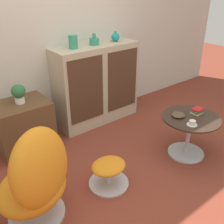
{
  "coord_description": "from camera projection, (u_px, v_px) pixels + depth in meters",
  "views": [
    {
      "loc": [
        -1.41,
        -1.48,
        1.83
      ],
      "look_at": [
        0.12,
        0.46,
        0.55
      ],
      "focal_mm": 42.0,
      "sensor_mm": 36.0,
      "label": 1
    }
  ],
  "objects": [
    {
      "name": "vase_inner_right",
      "position": [
        115.0,
        37.0,
        3.45
      ],
      "size": [
        0.11,
        0.11,
        0.13
      ],
      "color": "teal",
      "rests_on": "sideboard"
    },
    {
      "name": "wall_back",
      "position": [
        50.0,
        27.0,
        3.08
      ],
      "size": [
        6.4,
        0.06,
        2.6
      ],
      "color": "beige",
      "rests_on": "ground_plane"
    },
    {
      "name": "teacup",
      "position": [
        192.0,
        123.0,
        2.67
      ],
      "size": [
        0.11,
        0.11,
        0.05
      ],
      "color": "silver",
      "rests_on": "coffee_table"
    },
    {
      "name": "potted_plant",
      "position": [
        19.0,
        93.0,
        2.85
      ],
      "size": [
        0.15,
        0.15,
        0.22
      ],
      "color": "silver",
      "rests_on": "tv_console"
    },
    {
      "name": "book_stack",
      "position": [
        197.0,
        111.0,
        2.9
      ],
      "size": [
        0.13,
        0.11,
        0.06
      ],
      "color": "beige",
      "rests_on": "coffee_table"
    },
    {
      "name": "coffee_table",
      "position": [
        189.0,
        130.0,
        2.9
      ],
      "size": [
        0.63,
        0.63,
        0.48
      ],
      "color": "#B7B7BC",
      "rests_on": "ground_plane"
    },
    {
      "name": "egg_chair",
      "position": [
        37.0,
        179.0,
        2.05
      ],
      "size": [
        0.82,
        0.8,
        0.88
      ],
      "color": "#B7B7BC",
      "rests_on": "ground_plane"
    },
    {
      "name": "ground_plane",
      "position": [
        131.0,
        180.0,
        2.64
      ],
      "size": [
        12.0,
        12.0,
        0.0
      ],
      "primitive_type": "plane",
      "color": "brown"
    },
    {
      "name": "sideboard",
      "position": [
        97.0,
        84.0,
        3.54
      ],
      "size": [
        1.15,
        0.41,
        1.07
      ],
      "color": "tan",
      "rests_on": "ground_plane"
    },
    {
      "name": "vase_leftmost",
      "position": [
        73.0,
        42.0,
        3.09
      ],
      "size": [
        0.11,
        0.11,
        0.16
      ],
      "color": "#2D8E6B",
      "rests_on": "sideboard"
    },
    {
      "name": "vase_inner_left",
      "position": [
        94.0,
        41.0,
        3.27
      ],
      "size": [
        0.12,
        0.12,
        0.14
      ],
      "color": "#2D8E6B",
      "rests_on": "sideboard"
    },
    {
      "name": "tv_console",
      "position": [
        23.0,
        126.0,
        3.03
      ],
      "size": [
        0.61,
        0.49,
        0.58
      ],
      "color": "brown",
      "rests_on": "ground_plane"
    },
    {
      "name": "ottoman",
      "position": [
        109.0,
        170.0,
        2.52
      ],
      "size": [
        0.39,
        0.39,
        0.27
      ],
      "color": "#B7B7BC",
      "rests_on": "ground_plane"
    },
    {
      "name": "bowl",
      "position": [
        178.0,
        115.0,
        2.84
      ],
      "size": [
        0.15,
        0.15,
        0.04
      ],
      "color": "#4C3828",
      "rests_on": "coffee_table"
    }
  ]
}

